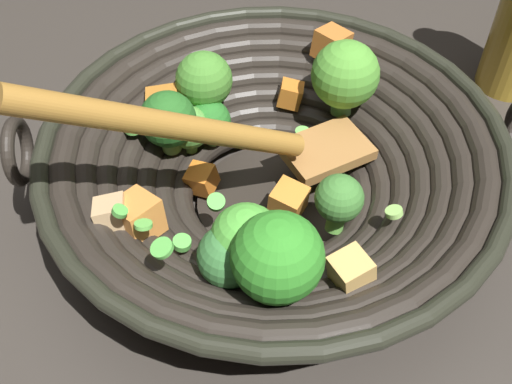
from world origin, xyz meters
TOP-DOWN VIEW (x-y plane):
  - ground_plane at (0.00, 0.00)m, footprint 4.00×4.00m
  - wok at (-0.00, -0.00)m, footprint 0.37×0.37m

SIDE VIEW (x-z plane):
  - ground_plane at x=0.00m, z-range 0.00..0.00m
  - wok at x=0.00m, z-range -0.04..0.16m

